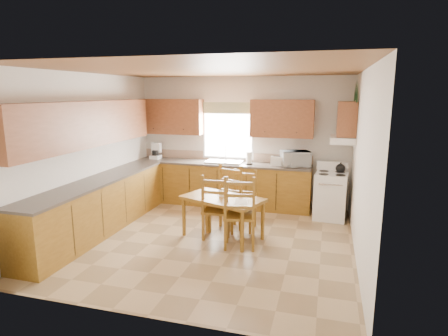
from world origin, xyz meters
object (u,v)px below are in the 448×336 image
(dining_table, at_px, (223,217))
(chair_near_left, at_px, (240,211))
(chair_far_right, at_px, (224,200))
(stove, at_px, (331,196))
(microwave, at_px, (295,159))
(chair_near_right, at_px, (218,206))
(chair_far_left, at_px, (242,201))

(dining_table, relative_size, chair_near_left, 1.12)
(dining_table, relative_size, chair_far_right, 1.13)
(stove, distance_m, microwave, 1.01)
(microwave, distance_m, chair_near_left, 2.22)
(microwave, relative_size, chair_near_left, 0.45)
(chair_far_right, bearing_deg, dining_table, -61.31)
(microwave, distance_m, chair_far_right, 1.93)
(chair_near_left, distance_m, chair_near_right, 0.50)
(chair_far_left, bearing_deg, dining_table, -114.07)
(dining_table, height_order, chair_far_left, chair_far_left)
(microwave, distance_m, dining_table, 2.17)
(chair_near_right, height_order, chair_far_right, chair_far_right)
(stove, distance_m, dining_table, 2.27)
(chair_near_left, height_order, chair_far_right, chair_near_left)
(chair_near_left, relative_size, chair_near_right, 1.06)
(chair_near_right, bearing_deg, microwave, -121.61)
(microwave, relative_size, chair_far_right, 0.45)
(microwave, xyz_separation_m, dining_table, (-1.00, -1.79, -0.73))
(chair_near_left, bearing_deg, dining_table, -48.88)
(dining_table, height_order, chair_near_left, chair_near_left)
(chair_near_left, height_order, chair_far_left, chair_near_left)
(microwave, relative_size, chair_near_right, 0.47)
(microwave, bearing_deg, chair_far_left, -140.29)
(dining_table, xyz_separation_m, chair_near_left, (0.35, -0.28, 0.23))
(stove, distance_m, chair_near_right, 2.35)
(microwave, xyz_separation_m, chair_far_left, (-0.77, -1.33, -0.56))
(dining_table, bearing_deg, microwave, 81.00)
(chair_near_right, bearing_deg, chair_far_right, -96.69)
(microwave, bearing_deg, chair_near_left, -127.47)
(stove, relative_size, chair_far_right, 0.76)
(chair_near_left, distance_m, chair_far_left, 0.75)
(stove, xyz_separation_m, chair_near_left, (-1.36, -1.77, 0.14))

